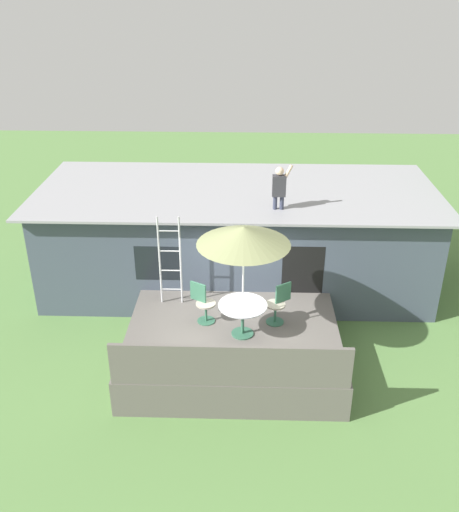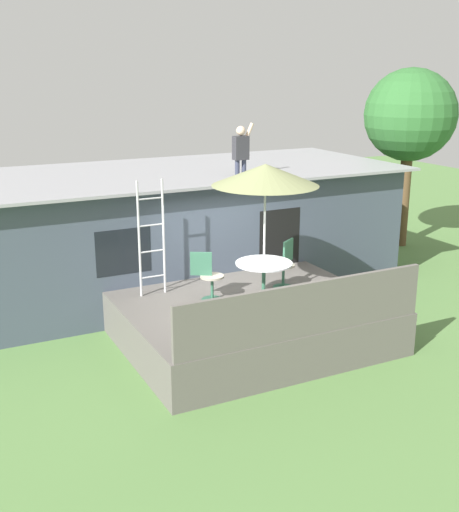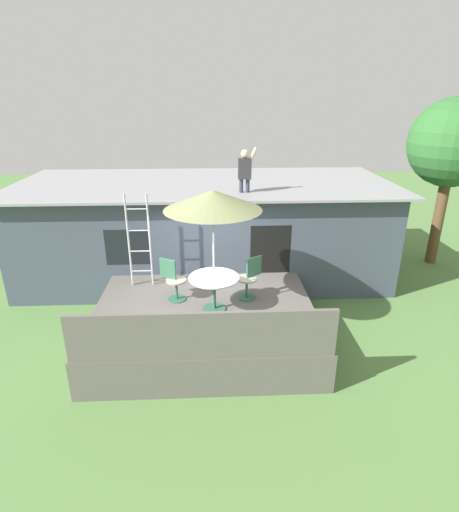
% 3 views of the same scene
% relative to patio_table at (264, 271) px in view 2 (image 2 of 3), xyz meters
% --- Properties ---
extents(ground_plane, '(40.00, 40.00, 0.00)m').
position_rel_patio_table_xyz_m(ground_plane, '(-0.21, 0.21, -1.39)').
color(ground_plane, '#567F42').
extents(house, '(10.50, 4.50, 2.72)m').
position_rel_patio_table_xyz_m(house, '(-0.21, 3.81, -0.02)').
color(house, '#424C5B').
rests_on(house, ground).
extents(deck, '(4.64, 3.94, 0.80)m').
position_rel_patio_table_xyz_m(deck, '(-0.21, 0.21, -0.99)').
color(deck, '#605B56').
rests_on(deck, ground).
extents(deck_railing, '(4.54, 0.08, 0.90)m').
position_rel_patio_table_xyz_m(deck_railing, '(-0.21, -1.71, -0.14)').
color(deck_railing, '#605B56').
rests_on(deck_railing, deck).
extents(patio_table, '(1.04, 1.04, 0.74)m').
position_rel_patio_table_xyz_m(patio_table, '(0.00, 0.00, 0.00)').
color(patio_table, '#33664C').
rests_on(patio_table, deck).
extents(patio_umbrella, '(1.90, 1.90, 2.54)m').
position_rel_patio_table_xyz_m(patio_umbrella, '(0.00, 0.00, 1.76)').
color(patio_umbrella, silver).
rests_on(patio_umbrella, deck).
extents(step_ladder, '(0.52, 0.04, 2.20)m').
position_rel_patio_table_xyz_m(step_ladder, '(-1.68, 1.28, 0.51)').
color(step_ladder, silver).
rests_on(step_ladder, deck).
extents(person_figure, '(0.47, 0.20, 1.11)m').
position_rel_patio_table_xyz_m(person_figure, '(0.82, 2.48, 1.95)').
color(person_figure, '#33384C').
rests_on(person_figure, house).
extents(patio_chair_left, '(0.58, 0.44, 0.92)m').
position_rel_patio_table_xyz_m(patio_chair_left, '(-0.88, 0.51, -0.13)').
color(patio_chair_left, '#33664C').
rests_on(patio_chair_left, deck).
extents(patio_chair_right, '(0.56, 0.46, 0.92)m').
position_rel_patio_table_xyz_m(patio_chair_right, '(0.78, 0.53, -0.13)').
color(patio_chair_right, '#33664C').
rests_on(patio_chair_right, deck).
extents(backyard_tree, '(2.54, 2.54, 4.99)m').
position_rel_patio_table_xyz_m(backyard_tree, '(6.98, 4.19, 2.29)').
color(backyard_tree, brown).
rests_on(backyard_tree, ground).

